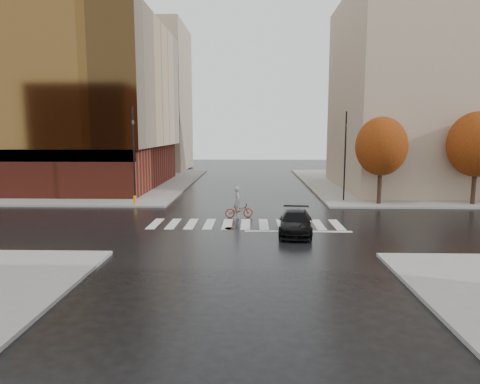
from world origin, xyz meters
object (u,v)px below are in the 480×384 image
(sedan, at_px, (296,222))
(traffic_light_ne, at_px, (345,151))
(traffic_light_nw, at_px, (134,149))
(cyclist, at_px, (238,207))
(fire_hydrant, at_px, (135,200))

(sedan, bearing_deg, traffic_light_ne, 71.70)
(traffic_light_ne, bearing_deg, traffic_light_nw, 19.23)
(traffic_light_nw, bearing_deg, cyclist, 66.22)
(cyclist, xyz_separation_m, traffic_light_nw, (-7.90, 4.20, 3.55))
(traffic_light_nw, xyz_separation_m, fire_hydrant, (0.01, -0.20, -3.74))
(sedan, relative_size, fire_hydrant, 6.52)
(traffic_light_nw, distance_m, fire_hydrant, 3.74)
(cyclist, height_order, fire_hydrant, cyclist)
(cyclist, bearing_deg, sedan, -152.63)
(sedan, relative_size, traffic_light_ne, 0.63)
(traffic_light_nw, height_order, traffic_light_ne, traffic_light_nw)
(sedan, height_order, traffic_light_nw, traffic_light_nw)
(sedan, distance_m, traffic_light_ne, 12.35)
(traffic_light_nw, bearing_deg, fire_hydrant, 8.09)
(traffic_light_ne, bearing_deg, cyclist, 49.60)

